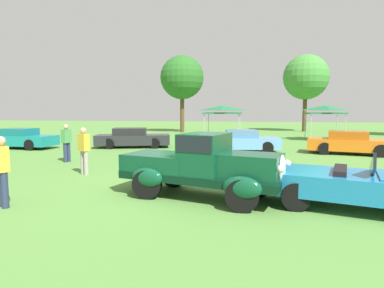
{
  "coord_description": "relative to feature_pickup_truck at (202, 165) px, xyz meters",
  "views": [
    {
      "loc": [
        1.85,
        -8.76,
        2.27
      ],
      "look_at": [
        -0.02,
        1.46,
        1.2
      ],
      "focal_mm": 29.89,
      "sensor_mm": 36.0,
      "label": 1
    }
  ],
  "objects": [
    {
      "name": "canopy_tent_center_field",
      "position": [
        6.86,
        18.04,
        1.56
      ],
      "size": [
        2.68,
        2.68,
        2.71
      ],
      "color": "#B7B7BC",
      "rests_on": "ground_plane"
    },
    {
      "name": "show_car_teal",
      "position": [
        -12.55,
        9.02,
        -0.27
      ],
      "size": [
        4.27,
        1.92,
        1.22
      ],
      "color": "teal",
      "rests_on": "ground_plane"
    },
    {
      "name": "show_car_orange",
      "position": [
        6.42,
        9.82,
        -0.27
      ],
      "size": [
        4.52,
        2.57,
        1.22
      ],
      "color": "orange",
      "rests_on": "ground_plane"
    },
    {
      "name": "spectator_by_row",
      "position": [
        -4.62,
        2.28,
        0.05
      ],
      "size": [
        0.47,
        0.4,
        1.69
      ],
      "color": "#9E998E",
      "rests_on": "ground_plane"
    },
    {
      "name": "spectator_between_cars",
      "position": [
        -4.49,
        -1.69,
        0.05
      ],
      "size": [
        0.46,
        0.43,
        1.69
      ],
      "color": "#283351",
      "rests_on": "ground_plane"
    },
    {
      "name": "ground_plane",
      "position": [
        -0.63,
        0.6,
        -0.87
      ],
      "size": [
        120.0,
        120.0,
        0.0
      ],
      "primitive_type": "plane",
      "color": "#568C3D"
    },
    {
      "name": "spectator_near_truck",
      "position": [
        -6.84,
        4.77,
        0.05
      ],
      "size": [
        0.32,
        0.44,
        1.69
      ],
      "color": "#283351",
      "rests_on": "ground_plane"
    },
    {
      "name": "treeline_far_left",
      "position": [
        -6.02,
        25.54,
        4.93
      ],
      "size": [
        4.61,
        4.61,
        8.13
      ],
      "color": "brown",
      "rests_on": "ground_plane"
    },
    {
      "name": "neighbor_convertible",
      "position": [
        3.83,
        -0.38,
        -0.29
      ],
      "size": [
        4.57,
        2.78,
        1.4
      ],
      "color": "#1E7AB7",
      "rests_on": "ground_plane"
    },
    {
      "name": "show_car_skyblue",
      "position": [
        0.86,
        9.83,
        -0.27
      ],
      "size": [
        4.06,
        2.27,
        1.22
      ],
      "color": "#669EDB",
      "rests_on": "ground_plane"
    },
    {
      "name": "canopy_tent_left_field",
      "position": [
        -1.0,
        17.87,
        1.56
      ],
      "size": [
        2.97,
        2.97,
        2.71
      ],
      "color": "#B7B7BC",
      "rests_on": "ground_plane"
    },
    {
      "name": "treeline_mid_left",
      "position": [
        7.11,
        29.04,
        5.08
      ],
      "size": [
        4.89,
        4.89,
        8.42
      ],
      "color": "brown",
      "rests_on": "ground_plane"
    },
    {
      "name": "feature_pickup_truck",
      "position": [
        0.0,
        0.0,
        0.0
      ],
      "size": [
        4.5,
        2.66,
        1.7
      ],
      "color": "black",
      "rests_on": "ground_plane"
    },
    {
      "name": "show_car_charcoal",
      "position": [
        -6.03,
        10.74,
        -0.27
      ],
      "size": [
        4.83,
        2.86,
        1.22
      ],
      "color": "#28282D",
      "rests_on": "ground_plane"
    }
  ]
}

